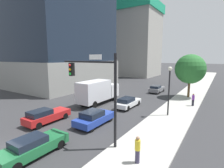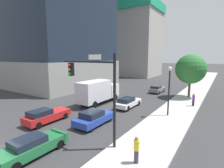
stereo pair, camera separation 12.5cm
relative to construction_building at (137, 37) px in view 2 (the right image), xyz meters
The scene contains 13 objects.
sidewalk 41.80m from the construction_building, 55.41° to the right, with size 4.27×120.00×0.15m, color #B2AFA8.
construction_building is the anchor object (origin of this frame).
traffic_light_pole 51.99m from the construction_building, 68.21° to the right, with size 4.99×0.48×6.68m.
street_lamp 45.42m from the construction_building, 60.24° to the right, with size 0.44×0.44×5.42m.
street_tree 36.62m from the construction_building, 50.93° to the right, with size 4.70×4.70×6.91m.
car_gray 33.57m from the construction_building, 57.59° to the right, with size 1.80×4.33×1.37m.
car_blue 49.54m from the construction_building, 69.71° to the right, with size 1.94×4.36×1.45m.
car_green 55.47m from the construction_building, 72.10° to the right, with size 1.72×4.67×1.38m.
car_white 43.29m from the construction_building, 66.33° to the right, with size 1.76×4.58×1.36m.
car_red 50.30m from the construction_building, 75.51° to the right, with size 1.75×4.68×1.46m.
box_truck 42.10m from the construction_building, 72.48° to the right, with size 2.32×7.29×3.35m.
pedestrian_yellow_shirt 54.99m from the construction_building, 64.75° to the right, with size 0.34×0.34×1.71m.
pedestrian_purple_shirt 42.51m from the construction_building, 54.11° to the right, with size 0.34×0.34×1.67m.
Camera 2 is at (12.45, -4.78, 6.56)m, focal length 27.53 mm.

